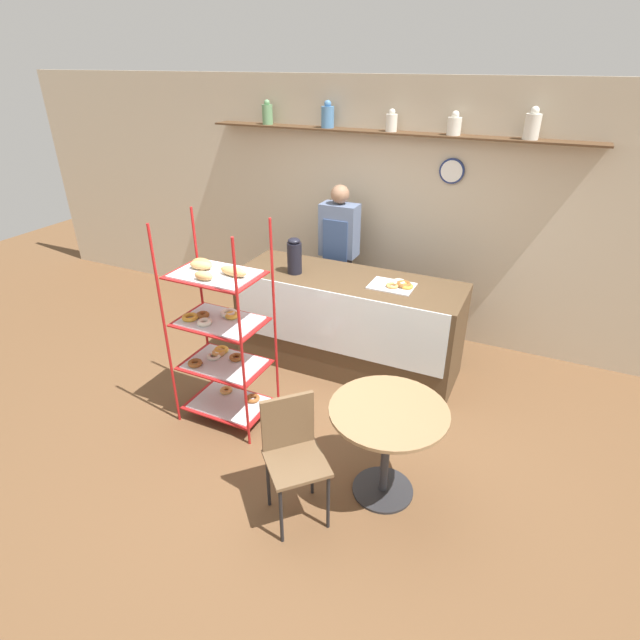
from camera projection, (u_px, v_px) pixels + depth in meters
ground_plane at (303, 419)px, 4.41m from camera, size 14.00×14.00×0.00m
back_wall at (387, 210)px, 5.43m from camera, size 10.00×0.30×2.70m
display_counter at (348, 323)px, 4.99m from camera, size 2.20×0.75×0.97m
pastry_rack at (221, 334)px, 4.10m from camera, size 0.75×0.52×1.78m
person_worker at (339, 255)px, 5.44m from camera, size 0.40×0.23×1.69m
cafe_table at (387, 430)px, 3.42m from camera, size 0.81×0.81×0.75m
cafe_chair at (292, 446)px, 3.30m from camera, size 0.54×0.54×0.90m
coffee_carafe at (294, 256)px, 4.80m from camera, size 0.14×0.14×0.36m
donut_tray_counter at (398, 285)px, 4.57m from camera, size 0.40×0.30×0.05m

